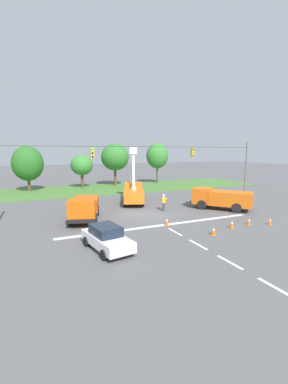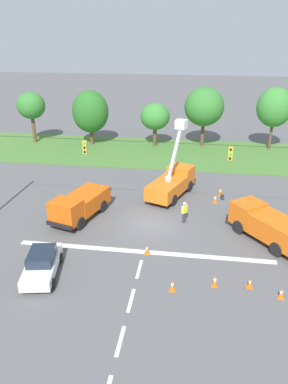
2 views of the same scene
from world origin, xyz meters
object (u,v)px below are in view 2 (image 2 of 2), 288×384
at_px(tree_centre, 155,117).
at_px(sedan_white, 42,263).
at_px(traffic_cone_foreground_left, 281,293).
at_px(traffic_cone_mid_right, 102,187).
at_px(traffic_cone_near_bucket, 88,191).
at_px(utility_truck_bucket_lift, 172,181).
at_px(traffic_cone_far_left, 250,283).
at_px(tree_far_west, 31,106).
at_px(traffic_cone_mid_left, 215,281).
at_px(traffic_cone_lane_edge_b, 215,199).
at_px(traffic_cone_foreground_right, 220,191).
at_px(tree_west, 90,112).
at_px(tree_east, 204,107).
at_px(road_worker, 184,211).
at_px(traffic_cone_far_right, 172,285).
at_px(utility_truck_support_near, 80,204).
at_px(traffic_cone_lane_edge_a, 147,249).
at_px(tree_far_east, 275,107).
at_px(utility_truck_support_far, 269,225).

xyz_separation_m(tree_centre, sedan_white, (-3.68, -28.03, -3.03)).
relative_size(traffic_cone_foreground_left, traffic_cone_mid_right, 0.95).
bearing_deg(traffic_cone_near_bucket, traffic_cone_foreground_left, -39.69).
bearing_deg(utility_truck_bucket_lift, traffic_cone_far_left, -66.33).
bearing_deg(tree_far_west, traffic_cone_near_bucket, -52.91).
height_order(traffic_cone_mid_left, traffic_cone_lane_edge_b, traffic_cone_mid_left).
relative_size(sedan_white, traffic_cone_foreground_right, 6.08).
bearing_deg(traffic_cone_mid_left, tree_west, 118.81).
height_order(tree_east, traffic_cone_foreground_right, tree_east).
relative_size(traffic_cone_foreground_left, traffic_cone_foreground_right, 0.93).
height_order(tree_west, traffic_cone_mid_right, tree_west).
xyz_separation_m(sedan_white, road_worker, (8.35, 7.99, 0.21)).
relative_size(road_worker, traffic_cone_mid_left, 2.26).
xyz_separation_m(sedan_white, traffic_cone_foreground_left, (14.18, -0.21, -0.45)).
distance_m(sedan_white, traffic_cone_far_left, 12.56).
bearing_deg(road_worker, traffic_cone_lane_edge_b, 58.26).
bearing_deg(traffic_cone_far_right, tree_west, 114.12).
relative_size(utility_truck_bucket_lift, utility_truck_support_near, 1.08).
xyz_separation_m(utility_truck_support_near, sedan_white, (-0.07, -7.58, -0.40)).
bearing_deg(traffic_cone_far_left, tree_east, 95.82).
bearing_deg(traffic_cone_lane_edge_b, traffic_cone_lane_edge_a, -118.34).
bearing_deg(traffic_cone_foreground_left, tree_far_west, 133.67).
bearing_deg(traffic_cone_far_left, tree_far_east, 79.04).
relative_size(sedan_white, traffic_cone_mid_right, 6.20).
relative_size(utility_truck_support_far, road_worker, 3.53).
xyz_separation_m(sedan_white, traffic_cone_mid_left, (10.51, 0.33, -0.40)).
distance_m(tree_far_west, tree_centre, 15.95).
xyz_separation_m(traffic_cone_lane_edge_a, traffic_cone_far_left, (6.47, -2.67, -0.04)).
xyz_separation_m(tree_far_east, road_worker, (-9.64, -20.63, -4.28)).
relative_size(utility_truck_support_near, traffic_cone_mid_left, 7.90).
distance_m(utility_truck_bucket_lift, traffic_cone_far_right, 13.60).
height_order(utility_truck_bucket_lift, traffic_cone_foreground_left, utility_truck_bucket_lift).
xyz_separation_m(tree_far_west, traffic_cone_mid_right, (12.67, -14.28, -4.48)).
xyz_separation_m(tree_centre, traffic_cone_mid_right, (-3.23, -14.87, -3.46)).
xyz_separation_m(tree_far_west, tree_east, (21.89, 1.30, 0.25)).
relative_size(utility_truck_support_near, sedan_white, 1.36).
bearing_deg(utility_truck_support_near, tree_west, 102.82).
bearing_deg(tree_far_east, traffic_cone_foreground_right, -113.96).
relative_size(tree_east, traffic_cone_far_left, 11.11).
bearing_deg(tree_far_east, tree_centre, -177.69).
height_order(tree_far_west, traffic_cone_lane_edge_b, tree_far_west).
height_order(utility_truck_support_near, utility_truck_support_far, utility_truck_support_near).
xyz_separation_m(tree_west, tree_east, (14.14, 1.17, 0.78)).
bearing_deg(traffic_cone_far_right, traffic_cone_mid_right, 119.24).
xyz_separation_m(tree_far_west, traffic_cone_lane_edge_b, (23.09, -15.40, -4.46)).
bearing_deg(utility_truck_support_near, traffic_cone_foreground_right, 28.59).
relative_size(traffic_cone_lane_edge_a, traffic_cone_lane_edge_b, 0.97).
relative_size(tree_east, road_worker, 4.23).
height_order(tree_east, traffic_cone_far_right, tree_east).
height_order(tree_far_east, traffic_cone_near_bucket, tree_far_east).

